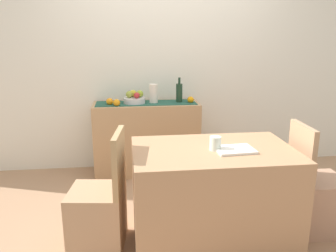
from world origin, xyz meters
name	(u,v)px	position (x,y,z in m)	size (l,w,h in m)	color
ground_plane	(179,209)	(0.00, 0.00, -0.01)	(6.40, 6.40, 0.02)	#A57D5E
room_wall_rear	(164,54)	(0.00, 1.18, 1.35)	(6.40, 0.06, 2.70)	silver
sideboard_console	(147,138)	(-0.24, 0.92, 0.41)	(1.19, 0.42, 0.82)	tan
table_runner	(146,103)	(-0.24, 0.92, 0.83)	(1.12, 0.32, 0.01)	#204E3F
fruit_bowl	(134,100)	(-0.37, 0.92, 0.86)	(0.24, 0.24, 0.06)	silver
apple_front	(129,94)	(-0.42, 0.92, 0.93)	(0.08, 0.08, 0.08)	#909D39
apple_right	(140,94)	(-0.31, 0.94, 0.93)	(0.08, 0.08, 0.08)	#8BA42D
apple_rear	(137,95)	(-0.34, 0.88, 0.92)	(0.06, 0.06, 0.06)	red
apple_upper	(133,93)	(-0.38, 0.98, 0.93)	(0.08, 0.08, 0.08)	gold
wine_bottle	(179,93)	(0.14, 0.92, 0.94)	(0.07, 0.07, 0.28)	#1B3522
ceramic_vase	(153,94)	(-0.15, 0.92, 0.93)	(0.09, 0.09, 0.21)	silver
orange_loose_end	(110,102)	(-0.64, 0.87, 0.86)	(0.08, 0.08, 0.08)	orange
orange_loose_mid	(117,103)	(-0.56, 0.80, 0.86)	(0.08, 0.08, 0.08)	orange
orange_loose_far	(191,100)	(0.26, 0.88, 0.86)	(0.07, 0.07, 0.07)	orange
dining_table	(212,194)	(0.19, -0.48, 0.37)	(1.22, 0.79, 0.74)	tan
open_book	(235,150)	(0.33, -0.55, 0.75)	(0.28, 0.21, 0.02)	white
coffee_cup	(215,143)	(0.19, -0.52, 0.79)	(0.08, 0.08, 0.10)	silver
chair_near_window	(99,213)	(-0.69, -0.48, 0.27)	(0.45, 0.45, 0.90)	tan
chair_by_corner	(316,199)	(1.06, -0.48, 0.27)	(0.41, 0.41, 0.90)	tan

